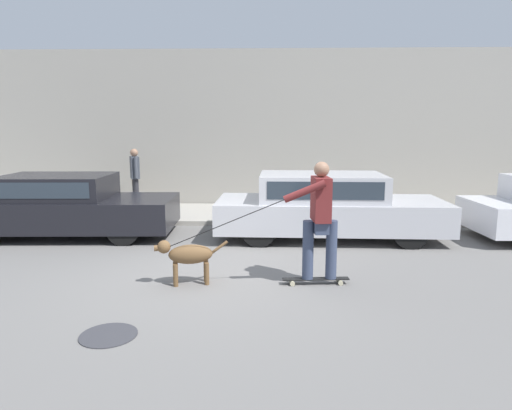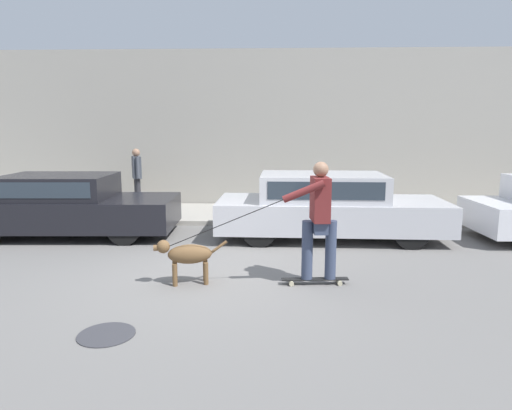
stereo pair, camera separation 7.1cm
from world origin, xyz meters
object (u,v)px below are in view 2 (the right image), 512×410
at_px(parked_car_0, 66,206).
at_px(parked_car_1, 328,207).
at_px(skateboarder, 319,216).
at_px(dog, 187,255).
at_px(pedestrian_with_bag, 137,175).

height_order(parked_car_0, parked_car_1, parked_car_1).
bearing_deg(parked_car_0, skateboarder, -32.00).
distance_m(parked_car_0, skateboarder, 5.72).
distance_m(dog, skateboarder, 1.97).
xyz_separation_m(parked_car_0, parked_car_1, (5.43, 0.00, 0.03)).
relative_size(parked_car_0, skateboarder, 1.68).
bearing_deg(parked_car_1, pedestrian_with_bag, 150.37).
bearing_deg(pedestrian_with_bag, parked_car_1, -53.78).
bearing_deg(pedestrian_with_bag, dog, -90.03).
bearing_deg(parked_car_0, dog, -45.41).
bearing_deg(skateboarder, pedestrian_with_bag, -57.24).
relative_size(parked_car_1, skateboarder, 1.73).
bearing_deg(parked_car_0, pedestrian_with_bag, 75.00).
xyz_separation_m(dog, pedestrian_with_bag, (-2.43, 5.74, 0.55)).
bearing_deg(parked_car_0, parked_car_1, -2.21).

